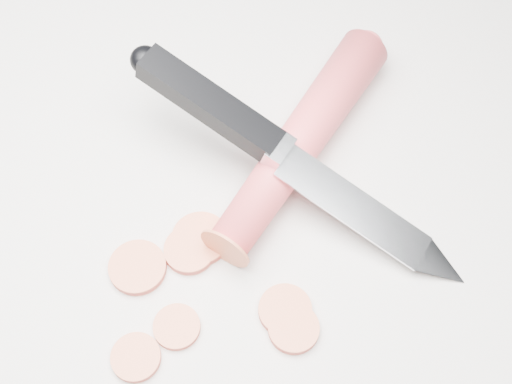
# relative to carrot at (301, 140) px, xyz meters

# --- Properties ---
(ground) EXTENTS (2.40, 2.40, 0.00)m
(ground) POSITION_rel_carrot_xyz_m (-0.03, -0.09, -0.02)
(ground) COLOR beige
(ground) RESTS_ON ground
(carrot) EXTENTS (0.09, 0.21, 0.03)m
(carrot) POSITION_rel_carrot_xyz_m (0.00, 0.00, 0.00)
(carrot) COLOR #E53E47
(carrot) RESTS_ON ground
(carrot_slice_0) EXTENTS (0.04, 0.04, 0.01)m
(carrot_slice_0) POSITION_rel_carrot_xyz_m (-0.08, -0.12, -0.02)
(carrot_slice_0) COLOR #DF653D
(carrot_slice_0) RESTS_ON ground
(carrot_slice_1) EXTENTS (0.03, 0.03, 0.01)m
(carrot_slice_1) POSITION_rel_carrot_xyz_m (-0.06, -0.18, -0.02)
(carrot_slice_1) COLOR #DF653D
(carrot_slice_1) RESTS_ON ground
(carrot_slice_2) EXTENTS (0.04, 0.04, 0.01)m
(carrot_slice_2) POSITION_rel_carrot_xyz_m (-0.05, -0.09, -0.02)
(carrot_slice_2) COLOR #DF653D
(carrot_slice_2) RESTS_ON ground
(carrot_slice_3) EXTENTS (0.04, 0.04, 0.01)m
(carrot_slice_3) POSITION_rel_carrot_xyz_m (0.02, -0.12, -0.02)
(carrot_slice_3) COLOR #DF653D
(carrot_slice_3) RESTS_ON ground
(carrot_slice_4) EXTENTS (0.03, 0.03, 0.01)m
(carrot_slice_4) POSITION_rel_carrot_xyz_m (0.03, -0.13, -0.02)
(carrot_slice_4) COLOR #DF653D
(carrot_slice_4) RESTS_ON ground
(carrot_slice_5) EXTENTS (0.04, 0.04, 0.01)m
(carrot_slice_5) POSITION_rel_carrot_xyz_m (-0.05, -0.10, -0.02)
(carrot_slice_5) COLOR #DF653D
(carrot_slice_5) RESTS_ON ground
(carrot_slice_7) EXTENTS (0.03, 0.03, 0.01)m
(carrot_slice_7) POSITION_rel_carrot_xyz_m (-0.04, -0.15, -0.02)
(carrot_slice_7) COLOR #DF653D
(carrot_slice_7) RESTS_ON ground
(kitchen_knife) EXTENTS (0.27, 0.10, 0.08)m
(kitchen_knife) POSITION_rel_carrot_xyz_m (0.00, -0.03, 0.02)
(kitchen_knife) COLOR silver
(kitchen_knife) RESTS_ON ground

